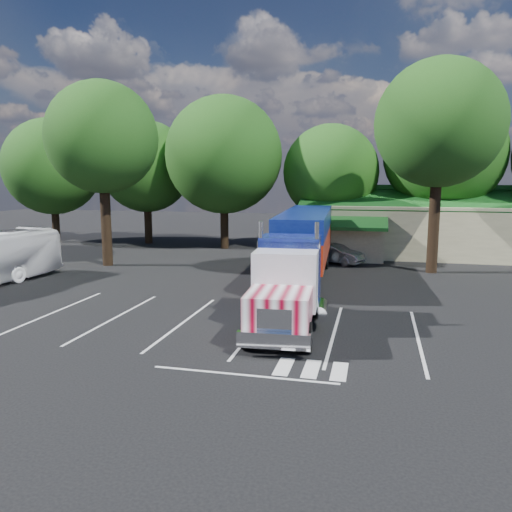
% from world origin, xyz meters
% --- Properties ---
extents(ground, '(120.00, 120.00, 0.00)m').
position_xyz_m(ground, '(0.00, 0.00, 0.00)').
color(ground, black).
rests_on(ground, ground).
extents(event_hall, '(24.20, 14.12, 5.55)m').
position_xyz_m(event_hall, '(13.74, 17.81, 2.21)').
color(event_hall, beige).
rests_on(event_hall, ground).
extents(tree_row_a, '(9.00, 9.00, 11.68)m').
position_xyz_m(tree_row_a, '(-22.00, 16.50, 7.16)').
color(tree_row_a, black).
rests_on(tree_row_a, ground).
extents(tree_row_b, '(8.40, 8.40, 11.35)m').
position_xyz_m(tree_row_b, '(-13.00, 17.80, 7.13)').
color(tree_row_b, black).
rests_on(tree_row_b, ground).
extents(tree_row_c, '(10.00, 10.00, 13.05)m').
position_xyz_m(tree_row_c, '(-5.00, 16.20, 8.04)').
color(tree_row_c, black).
rests_on(tree_row_c, ground).
extents(tree_row_d, '(8.00, 8.00, 10.60)m').
position_xyz_m(tree_row_d, '(4.00, 17.50, 6.58)').
color(tree_row_d, black).
rests_on(tree_row_d, ground).
extents(tree_row_e, '(9.60, 9.60, 12.90)m').
position_xyz_m(tree_row_e, '(13.00, 18.00, 8.09)').
color(tree_row_e, black).
rests_on(tree_row_e, ground).
extents(tree_near_left, '(7.60, 7.60, 12.65)m').
position_xyz_m(tree_near_left, '(-10.50, 6.00, 8.81)').
color(tree_near_left, black).
rests_on(tree_near_left, ground).
extents(tree_near_right, '(8.00, 8.00, 13.50)m').
position_xyz_m(tree_near_right, '(11.50, 8.50, 9.46)').
color(tree_near_right, black).
rests_on(tree_near_right, ground).
extents(semi_truck, '(4.05, 20.85, 4.34)m').
position_xyz_m(semi_truck, '(3.95, 1.83, 2.46)').
color(semi_truck, black).
rests_on(semi_truck, ground).
extents(woman, '(0.70, 0.76, 1.74)m').
position_xyz_m(woman, '(4.50, -4.75, 0.87)').
color(woman, black).
rests_on(woman, ground).
extents(bicycle, '(0.89, 1.63, 0.81)m').
position_xyz_m(bicycle, '(3.54, 6.64, 0.41)').
color(bicycle, black).
rests_on(bicycle, ground).
extents(silver_sedan, '(4.60, 3.17, 1.44)m').
position_xyz_m(silver_sedan, '(5.00, 10.50, 0.72)').
color(silver_sedan, '#94989B').
rests_on(silver_sedan, ground).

